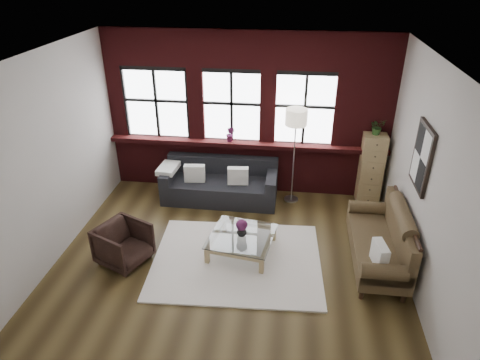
# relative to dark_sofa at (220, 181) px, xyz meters

# --- Properties ---
(floor) EXTENTS (5.50, 5.50, 0.00)m
(floor) POSITION_rel_dark_sofa_xyz_m (0.47, -1.90, -0.40)
(floor) COLOR #392B15
(floor) RESTS_ON ground
(ceiling) EXTENTS (5.50, 5.50, 0.00)m
(ceiling) POSITION_rel_dark_sofa_xyz_m (0.47, -1.90, 2.80)
(ceiling) COLOR white
(ceiling) RESTS_ON ground
(wall_back) EXTENTS (5.50, 0.00, 5.50)m
(wall_back) POSITION_rel_dark_sofa_xyz_m (0.47, 0.60, 1.20)
(wall_back) COLOR #B5AFA9
(wall_back) RESTS_ON ground
(wall_front) EXTENTS (5.50, 0.00, 5.50)m
(wall_front) POSITION_rel_dark_sofa_xyz_m (0.47, -4.40, 1.20)
(wall_front) COLOR #B5AFA9
(wall_front) RESTS_ON ground
(wall_left) EXTENTS (0.00, 5.00, 5.00)m
(wall_left) POSITION_rel_dark_sofa_xyz_m (-2.28, -1.90, 1.20)
(wall_left) COLOR #B5AFA9
(wall_left) RESTS_ON ground
(wall_right) EXTENTS (0.00, 5.00, 5.00)m
(wall_right) POSITION_rel_dark_sofa_xyz_m (3.22, -1.90, 1.20)
(wall_right) COLOR #B5AFA9
(wall_right) RESTS_ON ground
(brick_backwall) EXTENTS (5.50, 0.12, 3.20)m
(brick_backwall) POSITION_rel_dark_sofa_xyz_m (0.47, 0.54, 1.20)
(brick_backwall) COLOR #491113
(brick_backwall) RESTS_ON floor
(sill_ledge) EXTENTS (5.50, 0.30, 0.08)m
(sill_ledge) POSITION_rel_dark_sofa_xyz_m (0.47, 0.45, 0.64)
(sill_ledge) COLOR #491113
(sill_ledge) RESTS_ON brick_backwall
(window_left) EXTENTS (1.38, 0.10, 1.50)m
(window_left) POSITION_rel_dark_sofa_xyz_m (-1.33, 0.55, 1.35)
(window_left) COLOR black
(window_left) RESTS_ON brick_backwall
(window_mid) EXTENTS (1.38, 0.10, 1.50)m
(window_mid) POSITION_rel_dark_sofa_xyz_m (0.17, 0.55, 1.35)
(window_mid) COLOR black
(window_mid) RESTS_ON brick_backwall
(window_right) EXTENTS (1.38, 0.10, 1.50)m
(window_right) POSITION_rel_dark_sofa_xyz_m (1.57, 0.55, 1.35)
(window_right) COLOR black
(window_right) RESTS_ON brick_backwall
(wall_poster) EXTENTS (0.05, 0.74, 0.94)m
(wall_poster) POSITION_rel_dark_sofa_xyz_m (3.19, -1.60, 1.45)
(wall_poster) COLOR black
(wall_poster) RESTS_ON wall_right
(shag_rug) EXTENTS (2.77, 2.24, 0.03)m
(shag_rug) POSITION_rel_dark_sofa_xyz_m (0.60, -1.91, -0.39)
(shag_rug) COLOR white
(shag_rug) RESTS_ON floor
(dark_sofa) EXTENTS (2.23, 0.90, 0.81)m
(dark_sofa) POSITION_rel_dark_sofa_xyz_m (0.00, 0.00, 0.00)
(dark_sofa) COLOR black
(dark_sofa) RESTS_ON floor
(pillow_a) EXTENTS (0.41, 0.18, 0.34)m
(pillow_a) POSITION_rel_dark_sofa_xyz_m (-0.48, -0.10, 0.19)
(pillow_a) COLOR white
(pillow_a) RESTS_ON dark_sofa
(pillow_b) EXTENTS (0.41, 0.18, 0.34)m
(pillow_b) POSITION_rel_dark_sofa_xyz_m (0.37, -0.10, 0.19)
(pillow_b) COLOR white
(pillow_b) RESTS_ON dark_sofa
(vintage_settee) EXTENTS (0.84, 1.90, 1.01)m
(vintage_settee) POSITION_rel_dark_sofa_xyz_m (2.77, -1.69, 0.10)
(vintage_settee) COLOR #483821
(vintage_settee) RESTS_ON floor
(pillow_settee) EXTENTS (0.20, 0.40, 0.34)m
(pillow_settee) POSITION_rel_dark_sofa_xyz_m (2.69, -2.27, 0.21)
(pillow_settee) COLOR white
(pillow_settee) RESTS_ON vintage_settee
(armchair) EXTENTS (0.95, 0.94, 0.66)m
(armchair) POSITION_rel_dark_sofa_xyz_m (-1.17, -2.15, -0.07)
(armchair) COLOR black
(armchair) RESTS_ON floor
(coffee_table) EXTENTS (1.15, 1.15, 0.34)m
(coffee_table) POSITION_rel_dark_sofa_xyz_m (0.64, -1.67, -0.24)
(coffee_table) COLOR tan
(coffee_table) RESTS_ON shag_rug
(vase) EXTENTS (0.21, 0.21, 0.17)m
(vase) POSITION_rel_dark_sofa_xyz_m (0.64, -1.67, 0.01)
(vase) COLOR #B2B2B2
(vase) RESTS_ON coffee_table
(flowers) EXTENTS (0.19, 0.19, 0.19)m
(flowers) POSITION_rel_dark_sofa_xyz_m (0.64, -1.67, 0.13)
(flowers) COLOR #62214F
(flowers) RESTS_ON vase
(drawer_chest) EXTENTS (0.43, 0.43, 1.41)m
(drawer_chest) POSITION_rel_dark_sofa_xyz_m (2.91, 0.34, 0.30)
(drawer_chest) COLOR tan
(drawer_chest) RESTS_ON floor
(potted_plant_top) EXTENTS (0.34, 0.32, 0.30)m
(potted_plant_top) POSITION_rel_dark_sofa_xyz_m (2.91, 0.34, 1.15)
(potted_plant_top) COLOR #2D5923
(potted_plant_top) RESTS_ON drawer_chest
(floor_lamp) EXTENTS (0.40, 0.40, 2.04)m
(floor_lamp) POSITION_rel_dark_sofa_xyz_m (1.42, 0.14, 0.62)
(floor_lamp) COLOR #A5A5A8
(floor_lamp) RESTS_ON floor
(sill_plant) EXTENTS (0.22, 0.20, 0.32)m
(sill_plant) POSITION_rel_dark_sofa_xyz_m (0.16, 0.42, 0.84)
(sill_plant) COLOR #62214F
(sill_plant) RESTS_ON sill_ledge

